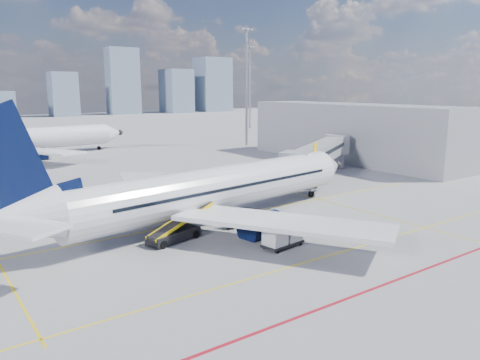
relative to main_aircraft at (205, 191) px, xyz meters
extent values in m
plane|color=gray|center=(2.12, -6.91, -3.22)|extent=(420.00, 420.00, 0.00)
cube|color=#D8B60B|center=(2.12, 1.09, -3.21)|extent=(60.00, 0.18, 0.01)
cube|color=#D8B60B|center=(2.12, -12.91, -3.21)|extent=(80.00, 0.15, 0.01)
cube|color=#D8B60B|center=(16.12, -4.91, -3.21)|extent=(0.15, 28.00, 0.01)
cube|color=maroon|center=(2.12, -18.91, -3.21)|extent=(90.00, 0.25, 0.01)
cube|color=gray|center=(24.37, 9.24, 0.68)|extent=(20.84, 13.93, 2.60)
cube|color=black|center=(24.37, 9.24, 0.88)|extent=(20.52, 13.82, 0.55)
cube|color=gray|center=(14.82, 3.59, 0.68)|extent=(4.49, 4.56, 3.00)
cube|color=black|center=(19.12, 5.89, -2.87)|extent=(2.20, 1.00, 0.70)
cylinder|color=gray|center=(19.12, 5.89, -1.52)|extent=(0.56, 0.56, 2.70)
cylinder|color=gray|center=(31.12, 13.09, -1.27)|extent=(0.60, 0.60, 3.90)
cylinder|color=gray|center=(34.12, 15.09, 0.68)|extent=(4.00, 4.00, 3.00)
cylinder|color=gray|center=(34.12, 15.09, -1.27)|extent=(2.40, 2.40, 3.90)
cube|color=#D8B60B|center=(17.62, 3.39, 2.48)|extent=(1.26, 0.82, 1.20)
cube|color=gray|center=(42.12, 19.09, 1.78)|extent=(10.00, 42.00, 10.00)
cube|color=black|center=(37.32, 19.09, 1.78)|extent=(0.25, 40.00, 4.50)
cylinder|color=gray|center=(40.12, 48.09, 9.28)|extent=(0.56, 0.56, 25.00)
cube|color=gray|center=(40.12, 48.09, 21.98)|extent=(3.20, 0.40, 0.50)
cube|color=#AEB1B5|center=(38.92, 47.84, 21.98)|extent=(0.60, 0.15, 0.35)
cube|color=#AEB1B5|center=(40.12, 47.84, 21.98)|extent=(0.60, 0.15, 0.35)
cube|color=#AEB1B5|center=(41.32, 47.84, 21.98)|extent=(0.60, 0.15, 0.35)
cylinder|color=gray|center=(67.12, 83.09, 9.28)|extent=(0.56, 0.56, 25.00)
cube|color=gray|center=(67.12, 83.09, 21.98)|extent=(3.20, 0.40, 0.50)
cube|color=#AEB1B5|center=(65.92, 82.84, 21.98)|extent=(0.60, 0.15, 0.35)
cube|color=#AEB1B5|center=(67.12, 82.84, 21.98)|extent=(0.60, 0.15, 0.35)
cube|color=#AEB1B5|center=(68.32, 82.84, 21.98)|extent=(0.60, 0.15, 0.35)
cube|color=slate|center=(36.90, 183.09, 6.61)|extent=(11.55, 9.72, 19.66)
cube|color=slate|center=(65.21, 183.09, 12.51)|extent=(14.80, 8.15, 31.46)
cube|color=slate|center=(94.05, 183.09, 7.75)|extent=(12.84, 15.45, 21.94)
cube|color=slate|center=(116.20, 183.09, 11.05)|extent=(17.03, 14.39, 28.54)
cylinder|color=silver|center=(1.84, 0.26, 0.08)|extent=(32.17, 8.52, 4.15)
cone|color=silver|center=(19.53, 2.73, 0.08)|extent=(4.36, 4.64, 4.15)
sphere|color=black|center=(21.00, 2.93, 0.08)|extent=(1.32, 1.32, 1.17)
cone|color=silver|center=(-17.33, -2.42, 0.67)|extent=(7.31, 5.05, 4.15)
cube|color=black|center=(18.16, 2.54, 0.67)|extent=(1.80, 1.80, 0.48)
cube|color=silver|center=(-1.07, 9.51, -1.06)|extent=(10.17, 18.39, 0.61)
cube|color=silver|center=(1.58, -9.44, -1.06)|extent=(13.99, 17.82, 0.61)
cylinder|color=black|center=(0.46, 6.29, -2.39)|extent=(4.13, 2.95, 2.45)
cylinder|color=black|center=(2.17, -5.92, -2.39)|extent=(4.13, 2.95, 2.45)
cylinder|color=#AEB1B5|center=(2.46, 6.57, -2.39)|extent=(0.72, 2.54, 2.51)
cylinder|color=#AEB1B5|center=(4.17, -5.65, -2.39)|extent=(0.72, 2.54, 2.51)
cube|color=black|center=(-17.33, -2.42, 4.34)|extent=(7.26, 1.35, 9.07)
cube|color=black|center=(-14.80, -2.07, 1.78)|extent=(5.98, 1.15, 2.29)
cube|color=silver|center=(-17.28, -5.85, 1.04)|extent=(5.74, 6.75, 0.23)
cylinder|color=gray|center=(16.06, 2.24, -2.32)|extent=(0.32, 0.32, 1.80)
cylinder|color=black|center=(16.06, 2.24, -2.84)|extent=(0.79, 0.38, 0.76)
cylinder|color=gray|center=(0.40, 2.85, -2.42)|extent=(0.36, 0.36, 1.60)
cylinder|color=black|center=(0.40, 2.85, -2.72)|extent=(1.08, 0.78, 1.00)
cylinder|color=gray|center=(1.17, -2.63, -2.42)|extent=(0.36, 0.36, 1.60)
cylinder|color=black|center=(1.17, -2.63, -2.72)|extent=(1.08, 0.78, 1.00)
cube|color=black|center=(2.08, 2.36, 0.40)|extent=(25.92, 3.72, 0.28)
cube|color=black|center=(2.65, -1.70, 0.40)|extent=(25.92, 3.72, 0.28)
cylinder|color=silver|center=(-4.15, 58.06, 0.08)|extent=(32.27, 7.78, 4.16)
cone|color=silver|center=(13.65, 60.10, 0.08)|extent=(4.29, 4.57, 4.16)
sphere|color=black|center=(15.14, 60.27, 0.08)|extent=(1.30, 1.30, 1.17)
cube|color=black|center=(12.28, 59.95, 0.67)|extent=(1.77, 1.77, 0.48)
cube|color=silver|center=(-6.83, 67.42, -1.06)|extent=(10.58, 18.46, 0.61)
cube|color=silver|center=(-4.65, 48.34, -1.06)|extent=(13.73, 17.98, 0.61)
cylinder|color=black|center=(-5.39, 64.15, -2.39)|extent=(4.09, 2.87, 2.45)
cylinder|color=black|center=(-3.98, 51.86, -2.39)|extent=(4.09, 2.87, 2.45)
cylinder|color=#AEB1B5|center=(-3.37, 64.38, -2.39)|extent=(0.66, 2.54, 2.52)
cylinder|color=#AEB1B5|center=(-1.96, 52.09, -2.39)|extent=(0.66, 2.54, 2.52)
cylinder|color=black|center=(-5.53, 60.70, -2.72)|extent=(1.07, 0.76, 1.00)
cylinder|color=black|center=(-4.90, 55.19, -2.72)|extent=(1.07, 0.76, 1.00)
cylinder|color=black|center=(10.16, 59.70, -2.84)|extent=(0.79, 0.36, 0.76)
cube|color=silver|center=(6.35, -6.59, -2.73)|extent=(2.12, 1.43, 0.71)
cube|color=silver|center=(6.01, -6.66, -2.20)|extent=(1.07, 1.17, 0.53)
cube|color=black|center=(6.01, -6.66, -2.02)|extent=(0.97, 1.11, 0.31)
cylinder|color=black|center=(5.76, -7.21, -2.97)|extent=(0.52, 0.29, 0.49)
cylinder|color=black|center=(5.56, -6.26, -2.97)|extent=(0.52, 0.29, 0.49)
cylinder|color=black|center=(7.14, -6.92, -2.97)|extent=(0.52, 0.29, 0.49)
cylinder|color=black|center=(6.95, -5.97, -2.97)|extent=(0.52, 0.29, 0.49)
cube|color=black|center=(1.70, -9.32, -2.89)|extent=(3.81, 2.06, 0.18)
cube|color=silver|center=(0.79, -9.44, -2.00)|extent=(1.74, 1.70, 1.57)
cube|color=silver|center=(2.60, -9.21, -2.00)|extent=(1.74, 1.70, 1.57)
cylinder|color=black|center=(0.38, -10.20, -3.06)|extent=(0.34, 0.18, 0.32)
cylinder|color=black|center=(0.20, -8.80, -3.06)|extent=(0.34, 0.18, 0.32)
cylinder|color=black|center=(3.19, -9.85, -3.06)|extent=(0.34, 0.18, 0.32)
cylinder|color=black|center=(3.01, -8.45, -3.06)|extent=(0.34, 0.18, 0.32)
cube|color=black|center=(-4.86, -2.77, -2.71)|extent=(5.01, 2.76, 0.79)
cube|color=black|center=(-3.98, -2.56, -1.52)|extent=(6.85, 2.69, 2.08)
cube|color=#D8B60B|center=(-4.13, -1.96, -1.52)|extent=(6.63, 1.68, 2.17)
cube|color=#D8B60B|center=(-3.83, -3.17, -1.52)|extent=(6.63, 1.68, 2.17)
cylinder|color=black|center=(-6.43, -3.97, -2.88)|extent=(0.72, 0.42, 0.68)
cylinder|color=black|center=(-6.80, -2.43, -2.88)|extent=(0.72, 0.42, 0.68)
cylinder|color=black|center=(-2.92, -3.12, -2.88)|extent=(0.72, 0.42, 0.68)
cylinder|color=black|center=(-3.29, -1.58, -2.88)|extent=(0.72, 0.42, 0.68)
imported|color=yellow|center=(6.43, -8.76, -2.43)|extent=(0.62, 0.69, 1.57)
camera|label=1|loc=(-22.34, -37.02, 9.66)|focal=35.00mm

